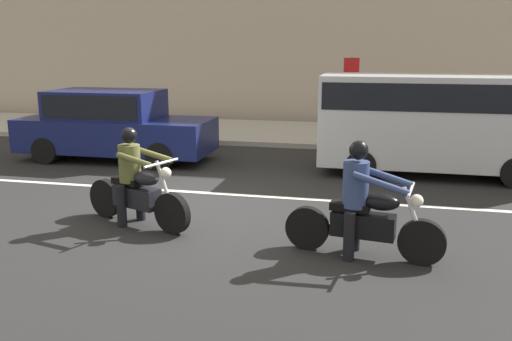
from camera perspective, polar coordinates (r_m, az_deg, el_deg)
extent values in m
plane|color=black|center=(9.36, -5.44, -3.98)|extent=(80.00, 80.00, 0.00)
cube|color=#A8A399|center=(16.94, 2.96, 4.08)|extent=(40.00, 4.40, 0.14)
cube|color=silver|center=(10.20, -4.19, -2.48)|extent=(18.00, 0.14, 0.01)
cylinder|color=black|center=(8.06, -9.01, -4.57)|extent=(0.64, 0.34, 0.64)
cylinder|color=black|center=(9.09, -15.88, -2.87)|extent=(0.64, 0.34, 0.64)
cylinder|color=silver|center=(8.04, -9.74, -1.87)|extent=(0.37, 0.18, 0.81)
cube|color=black|center=(8.52, -12.70, -2.78)|extent=(0.86, 0.55, 0.32)
ellipsoid|color=black|center=(8.28, -11.76, -0.83)|extent=(0.53, 0.40, 0.22)
cube|color=black|center=(8.59, -13.61, -1.11)|extent=(0.57, 0.41, 0.10)
cylinder|color=silver|center=(7.99, -10.16, 0.79)|extent=(0.29, 0.67, 0.04)
sphere|color=silver|center=(7.97, -9.70, -0.26)|extent=(0.17, 0.17, 0.17)
cylinder|color=silver|center=(8.87, -13.27, -2.98)|extent=(0.68, 0.32, 0.07)
cylinder|color=black|center=(8.53, -14.28, -3.72)|extent=(0.19, 0.19, 0.67)
cylinder|color=black|center=(8.79, -12.36, -3.12)|extent=(0.19, 0.19, 0.67)
cylinder|color=brown|center=(8.48, -13.44, 0.75)|extent=(0.44, 0.44, 0.59)
cylinder|color=brown|center=(8.07, -12.98, 1.10)|extent=(0.67, 0.33, 0.18)
cylinder|color=brown|center=(8.37, -10.81, 1.63)|extent=(0.67, 0.33, 0.18)
sphere|color=tan|center=(8.39, -13.50, 3.49)|extent=(0.20, 0.20, 0.20)
sphere|color=black|center=(8.39, -13.51, 3.69)|extent=(0.25, 0.25, 0.25)
cylinder|color=black|center=(7.19, 17.42, -7.38)|extent=(0.62, 0.21, 0.61)
cylinder|color=black|center=(7.41, 5.55, -6.18)|extent=(0.62, 0.21, 0.61)
cylinder|color=silver|center=(7.09, 16.64, -4.70)|extent=(0.35, 0.11, 0.75)
cube|color=black|center=(7.22, 11.43, -5.76)|extent=(0.87, 0.40, 0.32)
ellipsoid|color=black|center=(7.08, 13.31, -3.33)|extent=(0.51, 0.31, 0.22)
cube|color=black|center=(7.17, 10.10, -3.81)|extent=(0.55, 0.31, 0.10)
cylinder|color=silver|center=(7.00, 16.34, -1.99)|extent=(0.14, 0.70, 0.04)
sphere|color=silver|center=(7.03, 16.91, -3.14)|extent=(0.17, 0.17, 0.17)
cylinder|color=silver|center=(7.45, 9.32, -6.02)|extent=(0.70, 0.17, 0.07)
cylinder|color=black|center=(7.09, 9.99, -7.01)|extent=(0.17, 0.17, 0.66)
cylinder|color=black|center=(7.46, 10.60, -6.00)|extent=(0.17, 0.17, 0.66)
cylinder|color=navy|center=(7.08, 10.68, -1.47)|extent=(0.39, 0.39, 0.62)
cylinder|color=navy|center=(6.79, 13.28, -1.42)|extent=(0.73, 0.19, 0.28)
cylinder|color=navy|center=(7.22, 13.77, -0.59)|extent=(0.73, 0.19, 0.28)
sphere|color=tan|center=(6.98, 10.99, 1.92)|extent=(0.20, 0.20, 0.20)
sphere|color=black|center=(6.98, 11.00, 2.16)|extent=(0.25, 0.25, 0.25)
cube|color=#11194C|center=(13.53, -14.78, 3.78)|extent=(4.74, 1.76, 0.80)
cube|color=#11194C|center=(13.55, -15.86, 6.89)|extent=(2.61, 1.62, 0.68)
cube|color=black|center=(13.55, -15.86, 6.89)|extent=(2.40, 1.65, 0.54)
cylinder|color=black|center=(12.98, -8.92, 2.24)|extent=(0.64, 1.82, 0.64)
cylinder|color=black|center=(14.32, -19.94, 2.62)|extent=(0.64, 1.82, 0.64)
cube|color=#B2B5BA|center=(12.15, 18.73, 5.15)|extent=(4.90, 1.90, 1.92)
cube|color=black|center=(12.09, 18.93, 7.78)|extent=(4.75, 1.93, 0.56)
cylinder|color=black|center=(12.54, 25.34, 0.72)|extent=(0.64, 1.96, 0.64)
cylinder|color=black|center=(12.23, 11.35, 1.46)|extent=(0.64, 1.96, 0.64)
cylinder|color=gray|center=(15.62, 10.11, 7.69)|extent=(0.08, 0.08, 2.33)
cube|color=red|center=(15.53, 10.25, 11.04)|extent=(0.44, 0.03, 0.44)
cylinder|color=black|center=(15.71, 15.13, 4.89)|extent=(0.14, 0.14, 0.93)
cylinder|color=black|center=(15.72, 15.86, 4.85)|extent=(0.14, 0.14, 0.93)
cylinder|color=#4C3823|center=(15.63, 15.67, 7.65)|extent=(0.34, 0.34, 0.60)
sphere|color=tan|center=(15.60, 15.76, 9.13)|extent=(0.21, 0.21, 0.21)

